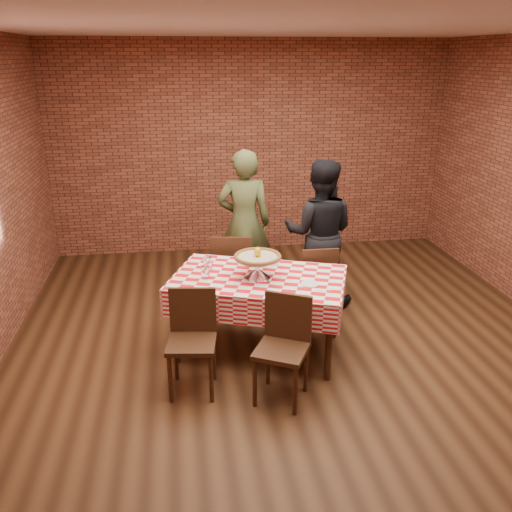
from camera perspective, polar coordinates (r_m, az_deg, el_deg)
name	(u,v)px	position (r m, az deg, el deg)	size (l,w,h in m)	color
ground	(294,349)	(5.30, 4.05, -9.79)	(6.00, 6.00, 0.00)	black
back_wall	(251,149)	(7.64, -0.50, 11.28)	(5.50, 5.50, 0.00)	brown
table	(258,314)	(5.11, 0.27, -6.17)	(1.55, 0.93, 0.75)	#3E2415
tablecloth	(259,290)	(5.01, 0.27, -3.61)	(1.58, 0.96, 0.27)	red
pizza_stand	(258,268)	(4.91, 0.17, -1.23)	(0.43, 0.43, 0.19)	silver
pizza	(258,257)	(4.87, 0.17, -0.12)	(0.43, 0.43, 0.03)	beige
lemon	(258,252)	(4.85, 0.17, 0.43)	(0.07, 0.07, 0.09)	yellow
water_glass_left	(205,272)	(4.91, -5.37, -1.74)	(0.08, 0.08, 0.12)	white
water_glass_right	(208,263)	(5.13, -5.12, -0.73)	(0.08, 0.08, 0.12)	white
side_plate	(310,284)	(4.81, 5.71, -2.96)	(0.16, 0.16, 0.01)	white
sweetener_packet_a	(320,290)	(4.71, 6.76, -3.60)	(0.05, 0.04, 0.01)	white
sweetener_packet_b	(329,289)	(4.73, 7.74, -3.52)	(0.05, 0.04, 0.01)	white
condiment_caddy	(273,258)	(5.22, 1.82, -0.17)	(0.10, 0.08, 0.14)	silver
chair_near_left	(192,345)	(4.51, -6.82, -9.33)	(0.39, 0.39, 0.87)	#3E2415
chair_near_right	(281,352)	(4.39, 2.70, -10.13)	(0.40, 0.40, 0.87)	#3E2415
chair_far_left	(233,271)	(5.90, -2.49, -1.59)	(0.43, 0.43, 0.91)	#3E2415
chair_far_right	(315,282)	(5.71, 6.26, -2.77)	(0.38, 0.38, 0.86)	#3E2415
diner_olive	(244,223)	(6.24, -1.27, 3.53)	(0.62, 0.41, 1.71)	#4B532D
diner_black	(319,233)	(6.01, 6.72, 2.43)	(0.80, 0.62, 1.65)	black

